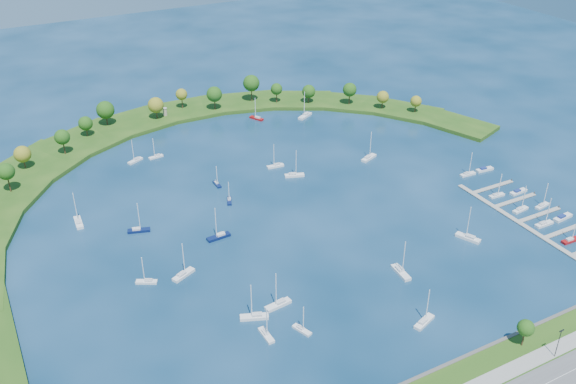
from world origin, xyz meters
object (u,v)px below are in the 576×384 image
moored_boat_18 (369,157)px  harbor_tower (165,112)px  dock_system (544,225)px  moored_boat_20 (266,334)px  moored_boat_5 (305,115)px  docked_boat_9 (518,192)px  docked_boat_10 (468,174)px  moored_boat_14 (257,118)px  moored_boat_8 (217,183)px  moored_boat_12 (294,175)px  moored_boat_6 (468,237)px  moored_boat_3 (156,156)px  moored_boat_10 (135,160)px  docked_boat_2 (571,240)px  moored_boat_2 (78,222)px  moored_boat_16 (275,165)px  docked_boat_11 (484,169)px  moored_boat_13 (229,200)px  moored_boat_15 (302,329)px  moored_boat_4 (278,304)px  moored_boat_11 (401,271)px  docked_boat_7 (542,205)px  moored_boat_7 (219,236)px  moored_boat_1 (147,281)px  moored_boat_21 (254,316)px  docked_boat_6 (520,209)px  moored_boat_9 (424,321)px  moored_boat_0 (139,230)px  docked_boat_4 (544,223)px

moored_boat_18 → harbor_tower: bearing=104.5°
dock_system → moored_boat_20: bearing=-178.0°
moored_boat_5 → docked_boat_9: 123.67m
dock_system → moored_boat_18: 86.60m
docked_boat_10 → moored_boat_14: bearing=120.9°
moored_boat_8 → moored_boat_12: size_ratio=0.73×
moored_boat_6 → docked_boat_9: (43.91, 17.07, -0.32)m
moored_boat_3 → moored_boat_20: size_ratio=0.91×
moored_boat_10 → docked_boat_10: (129.78, -85.21, -0.01)m
dock_system → docked_boat_2: bearing=-89.0°
moored_boat_2 → docked_boat_2: (163.19, -101.79, -0.06)m
moored_boat_5 → docked_boat_9: size_ratio=1.69×
moored_boat_16 → docked_boat_11: bearing=154.5°
moored_boat_6 → docked_boat_9: moored_boat_6 is taller
moored_boat_13 → moored_boat_15: (-12.05, -84.24, 0.01)m
moored_boat_8 → docked_boat_2: (102.05, -105.31, 0.06)m
moored_boat_3 → moored_boat_13: bearing=98.5°
moored_boat_4 → moored_boat_13: moored_boat_4 is taller
dock_system → moored_boat_5: 144.16m
moored_boat_3 → moored_boat_8: size_ratio=1.08×
moored_boat_5 → moored_boat_20: bearing=27.3°
moored_boat_5 → moored_boat_11: 145.09m
harbor_tower → docked_boat_7: size_ratio=0.39×
moored_boat_7 → moored_boat_16: moored_boat_7 is taller
moored_boat_3 → moored_boat_4: bearing=84.5°
moored_boat_1 → moored_boat_6: (117.19, -32.13, 0.10)m
moored_boat_2 → moored_boat_21: size_ratio=1.02×
dock_system → docked_boat_10: docked_boat_10 is taller
moored_boat_1 → docked_boat_11: size_ratio=1.22×
moored_boat_20 → moored_boat_3: bearing=175.9°
dock_system → moored_boat_16: 119.21m
docked_boat_2 → docked_boat_6: size_ratio=1.03×
moored_boat_4 → moored_boat_12: moored_boat_4 is taller
moored_boat_5 → docked_boat_11: (41.91, -94.32, -0.35)m
moored_boat_2 → moored_boat_10: (35.82, 43.10, -0.07)m
moored_boat_20 → moored_boat_21: 9.26m
moored_boat_7 → docked_boat_6: size_ratio=1.19×
dock_system → docked_boat_7: docked_boat_7 is taller
dock_system → docked_boat_7: size_ratio=7.39×
moored_boat_9 → moored_boat_1: bearing=119.2°
moored_boat_0 → moored_boat_6: size_ratio=0.90×
moored_boat_5 → docked_boat_11: moored_boat_5 is taller
moored_boat_16 → moored_boat_15: bearing=71.8°
moored_boat_21 → moored_boat_20: bearing=109.3°
moored_boat_8 → moored_boat_13: 15.99m
moored_boat_9 → docked_boat_9: size_ratio=1.47×
moored_boat_9 → docked_boat_10: size_ratio=1.14×
moored_boat_10 → docked_boat_4: size_ratio=0.94×
docked_boat_4 → docked_boat_6: size_ratio=1.06×
moored_boat_6 → moored_boat_20: (-92.56, -11.48, -0.09)m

